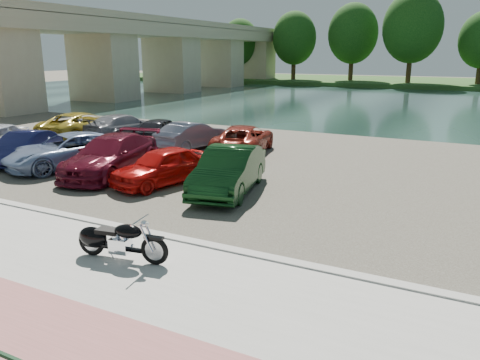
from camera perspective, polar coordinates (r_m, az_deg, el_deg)
The scene contains 20 objects.
ground at distance 10.86m, azimuth -14.03°, elevation -10.97°, with size 200.00×200.00×0.00m, color #595447.
promenade at distance 10.20m, azimuth -17.79°, elevation -12.75°, with size 60.00×6.00×0.10m, color #A7A69D.
pink_path at distance 9.33m, azimuth -24.49°, elevation -15.85°, with size 60.00×2.00×0.01m, color #915652.
kerb at distance 12.26m, azimuth -7.93°, elevation -7.17°, with size 60.00×0.30×0.14m, color #A7A69D.
parking_lot at distance 19.95m, azimuth 6.94°, elevation 1.51°, with size 60.00×18.00×0.04m, color #3C3931.
river at distance 47.92m, azimuth 19.19°, elevation 8.74°, with size 120.00×40.00×0.00m, color #1A2F2B.
far_bank at distance 79.63m, azimuth 22.64°, elevation 10.89°, with size 120.00×24.00×0.60m, color #1E4117.
bridge at distance 59.38m, azimuth -8.97°, elevation 15.81°, with size 7.00×56.00×8.55m.
far_trees at distance 73.11m, azimuth 26.31°, elevation 15.89°, with size 70.25×10.68×12.52m.
motorcycle at distance 11.21m, azimuth -15.14°, elevation -7.05°, with size 2.32×0.80×1.05m.
car_1 at distance 22.62m, azimuth -24.86°, elevation 3.63°, with size 1.43×4.09×1.35m, color #151842.
car_2 at distance 20.91m, azimuth -20.24°, elevation 3.37°, with size 2.37×5.15×1.43m, color #7F93B9.
car_3 at distance 19.16m, azimuth -15.46°, elevation 2.90°, with size 2.14×5.26×1.53m, color #570C1C.
car_4 at distance 17.33m, azimuth -9.47°, elevation 1.69°, with size 1.60×3.98×1.36m, color red.
car_5 at distance 16.08m, azimuth -1.38°, elevation 1.18°, with size 1.63×4.68×1.54m, color black.
car_6 at distance 28.10m, azimuth -18.68°, elevation 6.37°, with size 2.44×5.28×1.47m, color #B29929.
car_7 at distance 27.09m, azimuth -14.07°, elevation 6.34°, with size 1.96×4.83×1.40m, color gray.
car_8 at distance 25.40m, azimuth -9.71°, elevation 6.00°, with size 1.65×4.11×1.40m, color black.
car_9 at distance 23.69m, azimuth -5.88°, elevation 5.44°, with size 1.44×4.14×1.36m, color slate.
car_10 at distance 22.53m, azimuth 0.43°, elevation 5.02°, with size 2.26×4.91×1.36m, color maroon.
Camera 1 is at (6.59, -7.24, 4.70)m, focal length 35.00 mm.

